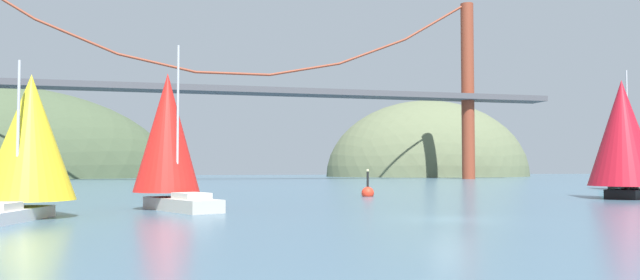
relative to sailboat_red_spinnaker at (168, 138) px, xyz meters
The scene contains 8 objects.
ground_plane 18.07m from the sailboat_red_spinnaker, 40.30° to the right, with size 360.00×360.00×0.00m, color #426075.
headland_right 143.85m from the sailboat_red_spinnaker, 59.32° to the left, with size 58.99×44.00×43.14m, color #5B6647.
suspension_bridge 85.90m from the sailboat_red_spinnaker, 80.92° to the left, with size 138.76×6.00×38.93m.
sailboat_red_spinnaker is the anchor object (origin of this frame).
sailboat_crimson_sail 36.19m from the sailboat_red_spinnaker, ahead, with size 9.79×8.67×10.69m.
sailboat_teal_sail 55.61m from the sailboat_red_spinnaker, 22.73° to the left, with size 6.79×9.34×8.90m.
sailboat_yellow_sail 8.63m from the sailboat_red_spinnaker, 143.58° to the right, with size 5.36×8.06×7.81m.
channel_buoy 21.53m from the sailboat_red_spinnaker, 35.78° to the left, with size 1.10×1.10×2.64m.
Camera 1 is at (-13.82, -27.85, 2.56)m, focal length 34.74 mm.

